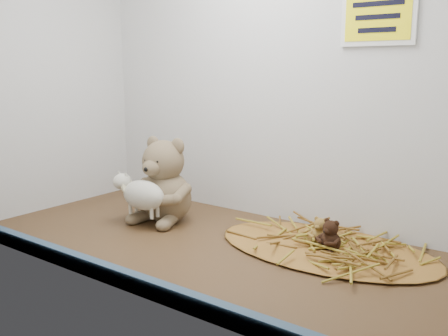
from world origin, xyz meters
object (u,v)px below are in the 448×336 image
Objects in this scene: main_teddy at (165,179)px; toy_lamb at (143,195)px; mini_teddy_brown at (331,234)px; mini_teddy_tan at (320,229)px.

toy_lamb is at bearing -95.54° from main_teddy.
main_teddy reaches higher than mini_teddy_brown.
mini_teddy_tan is at bearing 2.22° from main_teddy.
mini_teddy_tan is at bearing 18.05° from toy_lamb.
toy_lamb is at bearing -153.52° from mini_teddy_brown.
mini_teddy_brown is (49.57, 12.05, -4.28)cm from toy_lamb.
main_teddy is 3.20× the size of mini_teddy_brown.
mini_teddy_tan is at bearing 157.67° from mini_teddy_brown.
main_teddy reaches higher than toy_lamb.
mini_teddy_tan is (45.59, 6.21, -7.66)cm from main_teddy.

